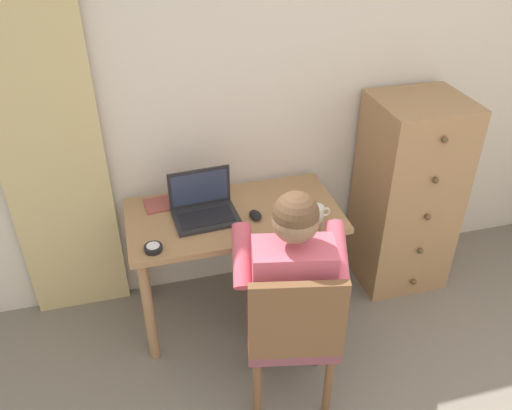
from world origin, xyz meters
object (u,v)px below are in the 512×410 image
(person_seated, at_px, (289,275))
(laptop, at_px, (204,207))
(chair, at_px, (293,331))
(computer_mouse, at_px, (255,215))
(dresser, at_px, (407,195))
(desk_clock, at_px, (153,248))
(desk, at_px, (234,230))
(notebook_pad, at_px, (164,204))
(coffee_mug, at_px, (317,214))

(person_seated, xyz_separation_m, laptop, (-0.31, 0.56, 0.08))
(chair, xyz_separation_m, person_seated, (0.03, 0.18, 0.18))
(laptop, bearing_deg, computer_mouse, -20.12)
(dresser, height_order, chair, dresser)
(laptop, height_order, desk_clock, laptop)
(computer_mouse, bearing_deg, desk, 141.21)
(person_seated, height_order, laptop, person_seated)
(person_seated, height_order, notebook_pad, person_seated)
(coffee_mug, bearing_deg, desk, 155.17)
(dresser, bearing_deg, desk_clock, -169.37)
(laptop, relative_size, desk_clock, 3.95)
(desk, relative_size, notebook_pad, 5.51)
(desk_clock, bearing_deg, notebook_pad, 76.27)
(chair, distance_m, person_seated, 0.26)
(chair, bearing_deg, desk_clock, 138.87)
(chair, height_order, desk_clock, chair)
(laptop, height_order, computer_mouse, laptop)
(dresser, relative_size, laptop, 3.45)
(desk, relative_size, person_seated, 0.95)
(desk, height_order, desk_clock, desk_clock)
(dresser, relative_size, computer_mouse, 12.29)
(desk, relative_size, desk_clock, 12.85)
(chair, xyz_separation_m, coffee_mug, (0.29, 0.53, 0.26))
(notebook_pad, bearing_deg, computer_mouse, -33.62)
(person_seated, bearing_deg, notebook_pad, 125.13)
(laptop, bearing_deg, desk_clock, -140.82)
(notebook_pad, bearing_deg, chair, -66.96)
(person_seated, distance_m, desk_clock, 0.68)
(dresser, relative_size, desk_clock, 13.65)
(notebook_pad, bearing_deg, person_seated, -59.49)
(laptop, xyz_separation_m, desk_clock, (-0.30, -0.24, -0.04))
(coffee_mug, bearing_deg, notebook_pad, 154.05)
(chair, bearing_deg, computer_mouse, 90.88)
(computer_mouse, relative_size, desk_clock, 1.11)
(dresser, height_order, person_seated, dresser)
(desk, height_order, notebook_pad, notebook_pad)
(person_seated, bearing_deg, computer_mouse, 95.42)
(desk, distance_m, computer_mouse, 0.18)
(desk, xyz_separation_m, dresser, (1.10, 0.07, 0.01))
(computer_mouse, relative_size, notebook_pad, 0.48)
(chair, bearing_deg, desk, 99.09)
(desk, xyz_separation_m, desk_clock, (-0.45, -0.22, 0.13))
(person_seated, bearing_deg, coffee_mug, 53.09)
(desk, bearing_deg, laptop, 171.47)
(laptop, bearing_deg, coffee_mug, -20.59)
(person_seated, bearing_deg, desk, 105.53)
(desk_clock, xyz_separation_m, coffee_mug, (0.86, 0.03, 0.03))
(notebook_pad, height_order, coffee_mug, coffee_mug)
(laptop, height_order, notebook_pad, laptop)
(computer_mouse, distance_m, desk_clock, 0.58)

